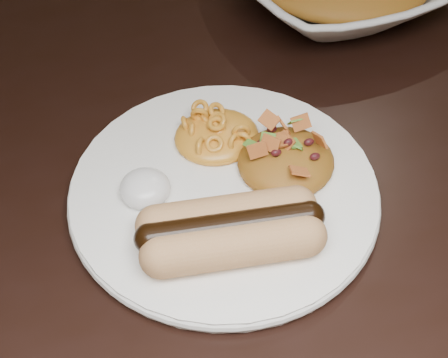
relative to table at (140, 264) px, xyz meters
name	(u,v)px	position (x,y,z in m)	size (l,w,h in m)	color
table	(140,264)	(0.00, 0.00, 0.00)	(1.60, 0.90, 0.75)	black
plate	(224,192)	(0.07, -0.02, 0.10)	(0.25, 0.25, 0.01)	white
hotdog	(231,230)	(0.06, -0.08, 0.12)	(0.12, 0.08, 0.03)	tan
mac_and_cheese	(217,128)	(0.09, 0.03, 0.12)	(0.07, 0.07, 0.03)	gold
sour_cream	(145,185)	(0.01, -0.01, 0.12)	(0.04, 0.04, 0.03)	white
taco_salad	(287,155)	(0.13, -0.02, 0.12)	(0.08, 0.08, 0.04)	#C03E15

